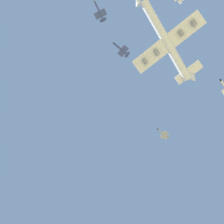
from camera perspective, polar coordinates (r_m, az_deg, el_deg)
The scene contains 4 objects.
carrier_jet at distance 157.35m, azimuth 16.70°, elevation 19.88°, with size 78.55×60.16×20.44m.
chase_jet_lead at distance 142.22m, azimuth -3.93°, elevation 28.43°, with size 15.31×8.59×4.00m.
chase_jet_left_wing at distance 190.79m, azimuth 15.46°, elevation -6.49°, with size 15.31×8.83×4.00m.
chase_jet_trailing at distance 141.26m, azimuth 2.91°, elevation 18.66°, with size 15.30×8.88×4.00m.
Camera 1 is at (25.37, 81.32, 3.68)m, focal length 29.61 mm.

